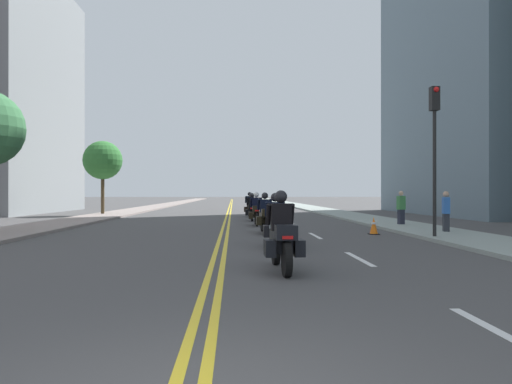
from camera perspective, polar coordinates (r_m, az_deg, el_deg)
The scene contains 19 objects.
ground_plane at distance 51.02m, azimuth -3.17°, elevation -1.87°, with size 264.00×264.00×0.00m, color #464545.
sidewalk_left at distance 51.72m, azimuth -12.23°, elevation -1.78°, with size 2.89×144.00×0.12m, color gray.
sidewalk_right at distance 51.61m, azimuth 5.92°, elevation -1.79°, with size 2.89×144.00×0.12m, color gray.
centreline_yellow_inner at distance 51.02m, azimuth -3.30°, elevation -1.87°, with size 0.12×132.00×0.01m, color yellow.
centreline_yellow_outer at distance 51.02m, azimuth -3.03°, elevation -1.87°, with size 0.12×132.00×0.01m, color yellow.
lane_dashes_white at distance 32.18m, azimuth 2.58°, elevation -2.90°, with size 0.14×56.40×0.01m.
building_left_1 at distance 43.05m, azimuth -28.27°, elevation 10.50°, with size 7.73×15.29×18.97m.
building_right_1 at distance 40.13m, azimuth 24.66°, elevation 19.86°, with size 7.48×18.32×30.54m.
motorcycle_0 at distance 9.42m, azimuth 3.14°, elevation -5.70°, with size 0.78×2.21×1.63m.
motorcycle_1 at distance 13.53m, azimuth 2.40°, elevation -4.04°, with size 0.77×2.22×1.58m.
motorcycle_2 at distance 18.20m, azimuth 1.12°, elevation -3.02°, with size 0.78×2.18×1.59m.
motorcycle_3 at distance 22.54m, azimuth 0.05°, elevation -2.41°, with size 0.76×2.19×1.62m.
motorcycle_4 at distance 26.40m, azimuth -0.50°, elevation -2.12°, with size 0.77×2.11×1.57m.
motorcycle_5 at distance 30.72m, azimuth -0.79°, elevation -1.79°, with size 0.77×2.13×1.63m.
traffic_cone_0 at distance 18.28m, azimuth 14.18°, elevation -4.00°, with size 0.37×0.37×0.67m.
traffic_light_near at distance 16.87m, azimuth 20.96°, elevation 6.56°, with size 0.28×0.38×5.14m.
pedestrian_0 at distance 22.72m, azimuth 17.29°, elevation -1.91°, with size 0.42×0.35×1.66m.
pedestrian_1 at distance 19.05m, azimuth 22.17°, elevation -2.30°, with size 0.29×0.40×1.64m.
street_tree_0 at distance 34.45m, azimuth -18.21°, elevation 3.68°, with size 2.69×2.69×5.21m.
Camera 1 is at (0.36, -3.00, 1.58)m, focal length 32.77 mm.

